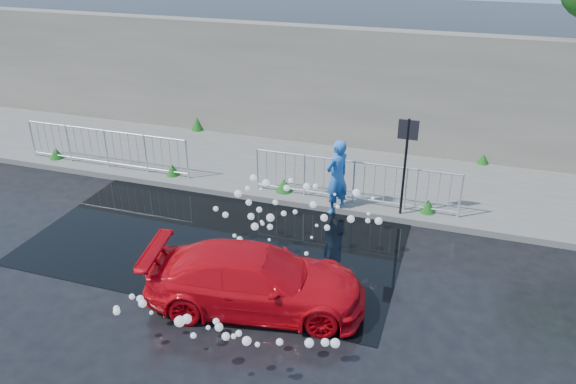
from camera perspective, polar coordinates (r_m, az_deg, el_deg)
name	(u,v)px	position (r m, az deg, el deg)	size (l,w,h in m)	color
ground	(179,256)	(12.18, -10.99, -6.41)	(90.00, 90.00, 0.00)	black
pavement	(262,165)	(16.15, -2.61, 2.80)	(30.00, 4.00, 0.15)	#5B5B57
curb	(235,193)	(14.47, -5.41, -0.15)	(30.00, 0.25, 0.16)	#5B5B57
retaining_wall	(287,83)	(17.51, -0.14, 11.02)	(30.00, 0.60, 3.50)	#686357
puddle	(220,237)	(12.72, -6.88, -4.54)	(8.00, 5.00, 0.01)	black
sign_post	(406,152)	(12.89, 11.91, 4.01)	(0.45, 0.06, 2.50)	black
railing_left	(106,147)	(16.39, -18.00, 4.37)	(5.05, 0.05, 1.10)	silver
railing_right	(354,180)	(13.66, 6.70, 1.18)	(5.05, 0.05, 1.10)	silver
weeds	(245,160)	(15.85, -4.38, 3.27)	(12.17, 3.93, 0.43)	#185316
water_spray	(272,238)	(11.14, -1.68, -4.74)	(3.70, 5.54, 1.10)	white
red_car	(256,280)	(10.25, -3.29, -8.90)	(1.61, 3.97, 1.15)	red
person	(337,177)	(13.33, 4.99, 1.54)	(0.68, 0.44, 1.86)	blue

